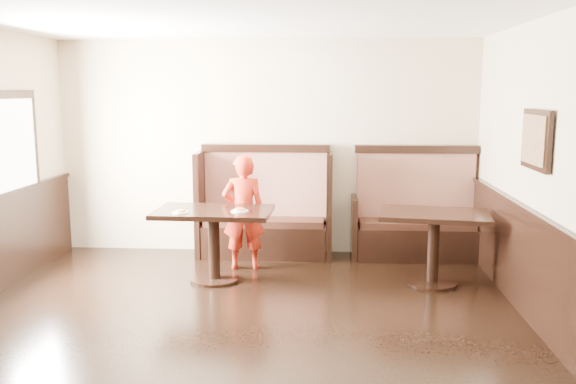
# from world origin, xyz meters

# --- Properties ---
(ground) EXTENTS (7.00, 7.00, 0.00)m
(ground) POSITION_xyz_m (0.00, 0.00, 0.00)
(ground) COLOR black
(ground) RESTS_ON ground
(room_shell) EXTENTS (7.00, 7.00, 7.00)m
(room_shell) POSITION_xyz_m (-0.30, 0.28, 0.67)
(room_shell) COLOR #C1B48C
(room_shell) RESTS_ON ground
(booth_main) EXTENTS (1.75, 0.72, 1.45)m
(booth_main) POSITION_xyz_m (0.00, 3.30, 0.53)
(booth_main) COLOR black
(booth_main) RESTS_ON ground
(booth_neighbor) EXTENTS (1.65, 0.72, 1.45)m
(booth_neighbor) POSITION_xyz_m (1.95, 3.29, 0.48)
(booth_neighbor) COLOR black
(booth_neighbor) RESTS_ON ground
(table_main) EXTENTS (1.32, 0.85, 0.83)m
(table_main) POSITION_xyz_m (-0.46, 2.14, 0.63)
(table_main) COLOR black
(table_main) RESTS_ON ground
(table_neighbor) EXTENTS (1.28, 0.93, 0.82)m
(table_neighbor) POSITION_xyz_m (1.99, 2.17, 0.61)
(table_neighbor) COLOR black
(table_neighbor) RESTS_ON ground
(child) EXTENTS (0.54, 0.39, 1.39)m
(child) POSITION_xyz_m (-0.19, 2.65, 0.70)
(child) COLOR red
(child) RESTS_ON ground
(pizza_plate_left) EXTENTS (0.18, 0.18, 0.03)m
(pizza_plate_left) POSITION_xyz_m (-0.78, 1.94, 0.84)
(pizza_plate_left) COLOR white
(pizza_plate_left) RESTS_ON table_main
(pizza_plate_right) EXTENTS (0.19, 0.19, 0.04)m
(pizza_plate_right) POSITION_xyz_m (-0.15, 2.05, 0.84)
(pizza_plate_right) COLOR white
(pizza_plate_right) RESTS_ON table_main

